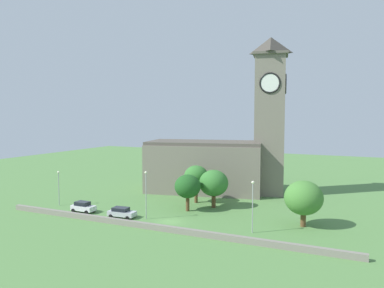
% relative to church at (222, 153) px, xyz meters
% --- Properties ---
extents(ground_plane, '(200.00, 200.00, 0.00)m').
position_rel_church_xyz_m(ground_plane, '(0.68, -10.41, -8.69)').
color(ground_plane, '#517F42').
extents(church, '(31.50, 17.25, 33.36)m').
position_rel_church_xyz_m(church, '(0.00, 0.00, 0.00)').
color(church, slate).
rests_on(church, ground).
extents(quay_barrier, '(57.66, 0.70, 0.87)m').
position_rel_church_xyz_m(quay_barrier, '(0.68, -30.27, -8.25)').
color(quay_barrier, gray).
rests_on(quay_barrier, ground).
extents(car_white, '(4.37, 2.24, 1.86)m').
position_rel_church_xyz_m(car_white, '(-16.06, -26.70, -7.75)').
color(car_white, silver).
rests_on(car_white, ground).
extents(car_silver, '(4.80, 2.58, 1.67)m').
position_rel_church_xyz_m(car_silver, '(-7.90, -26.66, -7.84)').
color(car_silver, silver).
rests_on(car_silver, ground).
extents(streetlamp_west_end, '(0.44, 0.44, 6.54)m').
position_rel_church_xyz_m(streetlamp_west_end, '(-23.52, -24.78, -4.27)').
color(streetlamp_west_end, '#9EA0A5').
rests_on(streetlamp_west_end, ground).
extents(streetlamp_west_mid, '(0.44, 0.44, 7.93)m').
position_rel_church_xyz_m(streetlamp_west_mid, '(-3.65, -25.79, -3.48)').
color(streetlamp_west_mid, '#9EA0A5').
rests_on(streetlamp_west_mid, ground).
extents(streetlamp_central, '(0.44, 0.44, 7.65)m').
position_rel_church_xyz_m(streetlamp_central, '(14.21, -25.57, -3.64)').
color(streetlamp_central, '#9EA0A5').
rests_on(streetlamp_central, ground).
extents(tree_riverside_west, '(5.86, 5.86, 7.11)m').
position_rel_church_xyz_m(tree_riverside_west, '(20.42, -19.23, -4.23)').
color(tree_riverside_west, brown).
rests_on(tree_riverside_west, ground).
extents(tree_riverside_east, '(4.68, 4.68, 7.31)m').
position_rel_church_xyz_m(tree_riverside_east, '(-0.97, -11.75, -3.54)').
color(tree_riverside_east, brown).
rests_on(tree_riverside_east, ground).
extents(tree_churchyard, '(5.38, 5.38, 7.00)m').
position_rel_church_xyz_m(tree_churchyard, '(3.57, -13.93, -4.14)').
color(tree_churchyard, brown).
rests_on(tree_churchyard, ground).
extents(tree_by_tower, '(4.66, 4.66, 6.55)m').
position_rel_church_xyz_m(tree_by_tower, '(0.31, -18.26, -4.27)').
color(tree_by_tower, brown).
rests_on(tree_by_tower, ground).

